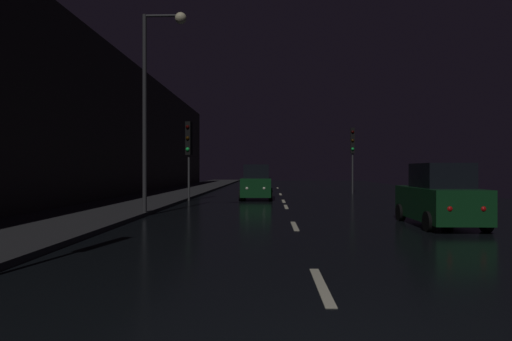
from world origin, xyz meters
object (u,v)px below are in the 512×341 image
car_approaching_headlights (257,183)px  car_parked_right_near (440,197)px  streetlamp_overhead (156,83)px  traffic_light_far_right (353,146)px  traffic_light_far_left (189,144)px

car_approaching_headlights → car_parked_right_near: (6.16, -12.19, -0.05)m
streetlamp_overhead → car_parked_right_near: bearing=-15.1°
streetlamp_overhead → traffic_light_far_right: bearing=56.5°
traffic_light_far_right → car_parked_right_near: traffic_light_far_right is taller
streetlamp_overhead → car_parked_right_near: 10.94m
car_approaching_headlights → traffic_light_far_right: bearing=132.5°
streetlamp_overhead → car_approaching_headlights: size_ratio=1.89×
traffic_light_far_right → car_parked_right_near: bearing=5.0°
traffic_light_far_left → traffic_light_far_right: bearing=138.2°
traffic_light_far_left → streetlamp_overhead: bearing=13.8°
streetlamp_overhead → car_parked_right_near: (9.75, -2.63, -4.21)m
traffic_light_far_left → car_approaching_headlights: size_ratio=1.09×
traffic_light_far_right → traffic_light_far_left: bearing=-46.4°
traffic_light_far_right → car_parked_right_near: size_ratio=1.24×
traffic_light_far_right → streetlamp_overhead: bearing=-26.0°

